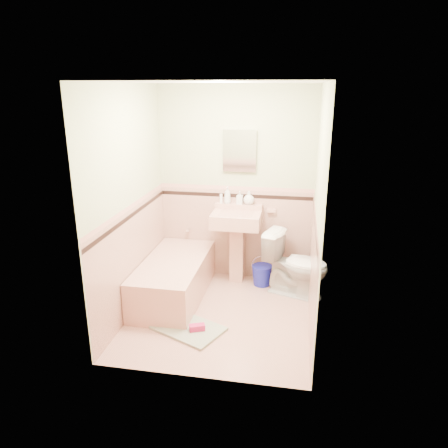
% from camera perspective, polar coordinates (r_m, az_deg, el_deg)
% --- Properties ---
extents(floor, '(2.20, 2.20, 0.00)m').
position_cam_1_polar(floor, '(4.88, -0.54, -12.16)').
color(floor, tan).
rests_on(floor, ground).
extents(ceiling, '(2.20, 2.20, 0.00)m').
position_cam_1_polar(ceiling, '(4.21, -0.64, 18.68)').
color(ceiling, white).
rests_on(ceiling, ground).
extents(wall_back, '(2.50, 0.00, 2.50)m').
position_cam_1_polar(wall_back, '(5.43, 1.60, 5.24)').
color(wall_back, '#F0E2C3').
rests_on(wall_back, ground).
extents(wall_front, '(2.50, 0.00, 2.50)m').
position_cam_1_polar(wall_front, '(3.36, -4.11, -2.96)').
color(wall_front, '#F0E2C3').
rests_on(wall_front, ground).
extents(wall_left, '(0.00, 2.50, 2.50)m').
position_cam_1_polar(wall_left, '(4.67, -12.74, 2.66)').
color(wall_left, '#F0E2C3').
rests_on(wall_left, ground).
extents(wall_right, '(0.00, 2.50, 2.50)m').
position_cam_1_polar(wall_right, '(4.32, 12.58, 1.41)').
color(wall_right, '#F0E2C3').
rests_on(wall_right, ground).
extents(wainscot_back, '(2.00, 0.00, 2.00)m').
position_cam_1_polar(wainscot_back, '(5.60, 1.53, -1.28)').
color(wainscot_back, tan).
rests_on(wainscot_back, ground).
extents(wainscot_front, '(2.00, 0.00, 2.00)m').
position_cam_1_polar(wainscot_front, '(3.66, -3.83, -12.44)').
color(wainscot_front, tan).
rests_on(wainscot_front, ground).
extents(wainscot_left, '(0.00, 2.20, 2.20)m').
position_cam_1_polar(wainscot_left, '(4.87, -12.09, -4.73)').
color(wainscot_left, tan).
rests_on(wainscot_left, ground).
extents(wainscot_right, '(0.00, 2.20, 2.20)m').
position_cam_1_polar(wainscot_right, '(4.54, 11.87, -6.46)').
color(wainscot_right, tan).
rests_on(wainscot_right, ground).
extents(accent_back, '(2.00, 0.00, 2.00)m').
position_cam_1_polar(accent_back, '(5.45, 1.56, 3.87)').
color(accent_back, black).
rests_on(accent_back, ground).
extents(accent_front, '(2.00, 0.00, 2.00)m').
position_cam_1_polar(accent_front, '(3.43, -3.98, -4.88)').
color(accent_front, black).
rests_on(accent_front, ground).
extents(accent_left, '(0.00, 2.20, 2.20)m').
position_cam_1_polar(accent_left, '(4.70, -12.43, 1.12)').
color(accent_left, black).
rests_on(accent_left, ground).
extents(accent_right, '(0.00, 2.20, 2.20)m').
position_cam_1_polar(accent_right, '(4.35, 12.23, -0.21)').
color(accent_right, black).
rests_on(accent_right, ground).
extents(cap_back, '(2.00, 0.00, 2.00)m').
position_cam_1_polar(cap_back, '(5.42, 1.57, 4.89)').
color(cap_back, tan).
rests_on(cap_back, ground).
extents(cap_front, '(2.00, 0.00, 2.00)m').
position_cam_1_polar(cap_front, '(3.39, -4.02, -3.33)').
color(cap_front, tan).
rests_on(cap_front, ground).
extents(cap_left, '(0.00, 2.20, 2.20)m').
position_cam_1_polar(cap_left, '(4.67, -12.51, 2.30)').
color(cap_left, tan).
rests_on(cap_left, ground).
extents(cap_right, '(0.00, 2.20, 2.20)m').
position_cam_1_polar(cap_right, '(4.32, 12.31, 1.05)').
color(cap_right, tan).
rests_on(cap_right, ground).
extents(bathtub, '(0.70, 1.50, 0.45)m').
position_cam_1_polar(bathtub, '(5.19, -6.76, -7.50)').
color(bathtub, tan).
rests_on(bathtub, floor).
extents(tub_faucet, '(0.04, 0.12, 0.04)m').
position_cam_1_polar(tub_faucet, '(5.68, -4.82, -0.74)').
color(tub_faucet, silver).
rests_on(tub_faucet, wall_back).
extents(sink, '(0.61, 0.50, 0.96)m').
position_cam_1_polar(sink, '(5.43, 1.67, -3.30)').
color(sink, tan).
rests_on(sink, floor).
extents(sink_faucet, '(0.02, 0.02, 0.10)m').
position_cam_1_polar(sink_faucet, '(5.41, 1.94, 1.89)').
color(sink_faucet, silver).
rests_on(sink_faucet, sink).
extents(medicine_cabinet, '(0.41, 0.04, 0.51)m').
position_cam_1_polar(medicine_cabinet, '(5.32, 2.14, 9.89)').
color(medicine_cabinet, white).
rests_on(medicine_cabinet, wall_back).
extents(soap_dish, '(0.12, 0.07, 0.04)m').
position_cam_1_polar(soap_dish, '(5.42, 6.43, 1.83)').
color(soap_dish, tan).
rests_on(soap_dish, wall_back).
extents(soap_bottle_left, '(0.09, 0.09, 0.22)m').
position_cam_1_polar(soap_bottle_left, '(5.42, 0.47, 3.94)').
color(soap_bottle_left, '#B2B2B2').
rests_on(soap_bottle_left, sink).
extents(soap_bottle_mid, '(0.08, 0.08, 0.17)m').
position_cam_1_polar(soap_bottle_mid, '(5.40, 2.14, 3.60)').
color(soap_bottle_mid, '#B2B2B2').
rests_on(soap_bottle_mid, sink).
extents(soap_bottle_right, '(0.15, 0.15, 0.17)m').
position_cam_1_polar(soap_bottle_right, '(5.39, 3.39, 3.58)').
color(soap_bottle_right, '#B2B2B2').
rests_on(soap_bottle_right, sink).
extents(tube, '(0.04, 0.04, 0.12)m').
position_cam_1_polar(tube, '(5.44, -0.40, 3.48)').
color(tube, white).
rests_on(tube, sink).
extents(toilet, '(0.87, 0.66, 0.79)m').
position_cam_1_polar(toilet, '(5.23, 9.78, -5.42)').
color(toilet, white).
rests_on(toilet, floor).
extents(bucket, '(0.32, 0.32, 0.26)m').
position_cam_1_polar(bucket, '(5.51, 5.17, -6.92)').
color(bucket, '#151B98').
rests_on(bucket, floor).
extents(bath_mat, '(0.84, 0.72, 0.03)m').
position_cam_1_polar(bath_mat, '(4.62, -4.84, -13.90)').
color(bath_mat, gray).
rests_on(bath_mat, floor).
extents(shoe, '(0.18, 0.13, 0.06)m').
position_cam_1_polar(shoe, '(4.54, -3.66, -13.82)').
color(shoe, '#BF1E59').
rests_on(shoe, bath_mat).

